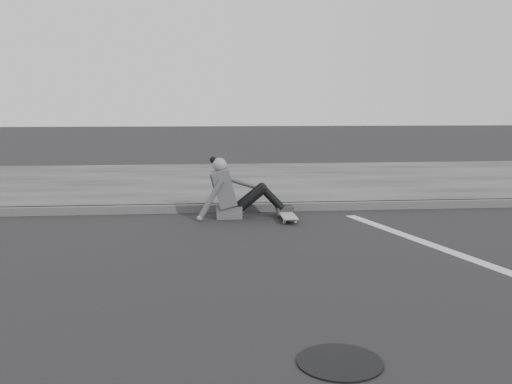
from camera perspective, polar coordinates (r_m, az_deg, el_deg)
ground at (r=6.11m, az=-5.81°, el=-6.46°), size 80.00×80.00×0.00m
curb at (r=8.61m, az=-5.78°, el=-1.63°), size 24.00×0.16×0.12m
sidewalk at (r=11.60m, az=-5.76°, el=1.01°), size 24.00×6.00×0.12m
manhole at (r=3.73m, az=8.37°, el=-16.47°), size 0.54×0.54×0.01m
skateboard at (r=8.01m, az=3.11°, el=-2.29°), size 0.20×0.78×0.09m
seated_woman at (r=8.12m, az=-2.27°, el=-0.06°), size 1.38×0.46×0.88m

